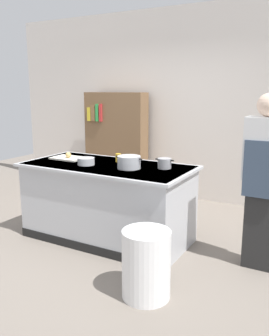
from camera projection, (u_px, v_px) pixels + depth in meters
The scene contains 12 objects.
ground_plane at pixel (108, 238), 4.36m from camera, with size 10.00×10.00×0.00m, color slate.
back_wall at pixel (179, 105), 5.83m from camera, with size 6.40×0.12×3.00m, color silver.
counter_island at pixel (108, 201), 4.26m from camera, with size 1.98×0.98×0.90m.
cutting_board at pixel (68, 158), 4.51m from camera, with size 0.40×0.28×0.02m, color silver.
onion at pixel (68, 155), 4.47m from camera, with size 0.07×0.07×0.07m, color tan.
stock_pot at pixel (129, 162), 3.96m from camera, with size 0.32×0.26×0.14m.
sauce_pan at pixel (164, 163), 3.96m from camera, with size 0.22×0.15×0.11m.
mixing_bowl at pixel (86, 161), 4.15m from camera, with size 0.20×0.20×0.08m, color #B7BABF.
juice_cup at pixel (118, 158), 4.32m from camera, with size 0.07×0.07×0.10m, color yellow.
trash_bin at pixel (146, 264), 3.07m from camera, with size 0.42×0.42×0.60m, color white.
person_chef at pixel (263, 178), 3.48m from camera, with size 0.38×0.25×1.72m.
bookshelf at pixel (116, 143), 6.19m from camera, with size 1.10×0.31×1.70m.
Camera 1 is at (2.27, -3.40, 1.75)m, focal length 38.69 mm.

